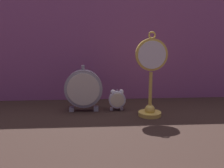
{
  "coord_description": "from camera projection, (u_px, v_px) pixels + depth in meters",
  "views": [
    {
      "loc": [
        -0.07,
        -0.95,
        0.32
      ],
      "look_at": [
        0.0,
        0.08,
        0.13
      ],
      "focal_mm": 40.0,
      "sensor_mm": 36.0,
      "label": 1
    }
  ],
  "objects": [
    {
      "name": "ground_plane",
      "position": [
        113.0,
        119.0,
        1.0
      ],
      "size": [
        4.0,
        4.0,
        0.0
      ],
      "primitive_type": "plane",
      "color": "black"
    },
    {
      "name": "fabric_backdrop_drape",
      "position": [
        109.0,
        41.0,
        1.26
      ],
      "size": [
        1.72,
        0.01,
        0.6
      ],
      "primitive_type": "cube",
      "color": "#8E4C7F",
      "rests_on": "ground_plane"
    },
    {
      "name": "pocket_watch_on_stand",
      "position": [
        151.0,
        78.0,
        1.01
      ],
      "size": [
        0.13,
        0.09,
        0.34
      ],
      "color": "gold",
      "rests_on": "ground_plane"
    },
    {
      "name": "alarm_clock_twin_bell",
      "position": [
        117.0,
        99.0,
        1.11
      ],
      "size": [
        0.07,
        0.03,
        0.09
      ],
      "color": "silver",
      "rests_on": "ground_plane"
    },
    {
      "name": "mantel_clock_silver",
      "position": [
        84.0,
        89.0,
        1.08
      ],
      "size": [
        0.16,
        0.04,
        0.2
      ],
      "color": "gray",
      "rests_on": "ground_plane"
    }
  ]
}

